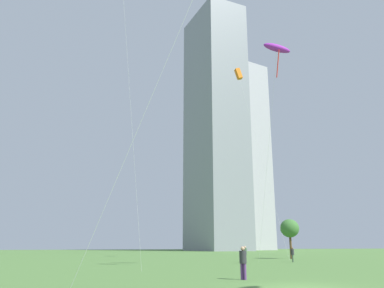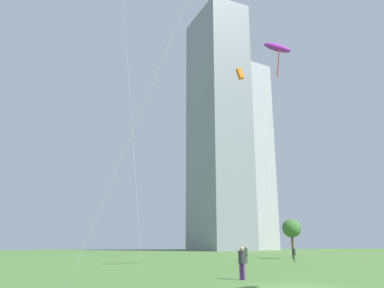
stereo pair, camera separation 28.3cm
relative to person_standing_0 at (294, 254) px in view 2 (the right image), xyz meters
name	(u,v)px [view 2 (the right image)]	position (x,y,z in m)	size (l,w,h in m)	color
ground	(301,288)	(-13.36, -23.25, -0.95)	(280.00, 280.00, 0.00)	#4C7538
person_standing_0	(294,254)	(0.00, 0.00, 0.00)	(0.37, 0.37, 1.65)	#3F593F
person_standing_1	(242,260)	(-14.35, -18.73, 0.12)	(0.41, 0.41, 1.85)	#593372
person_standing_2	(246,253)	(-6.25, -0.85, 0.09)	(0.40, 0.40, 1.80)	#3F593F
kite_flying_0	(277,48)	(-6.42, -10.43, 19.39)	(4.11, 12.03, 21.01)	silver
kite_flying_4	(240,74)	(-1.71, 9.46, 26.36)	(4.91, 4.62, 28.32)	silver
park_tree_1	(292,229)	(5.21, 9.13, 3.18)	(2.65, 2.65, 5.46)	brown
distant_highrise_0	(238,157)	(32.72, 92.95, 33.80)	(14.73, 25.56, 69.50)	#A8A8AD
distant_highrise_1	(218,125)	(19.03, 77.34, 41.00)	(14.25, 22.35, 83.91)	gray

